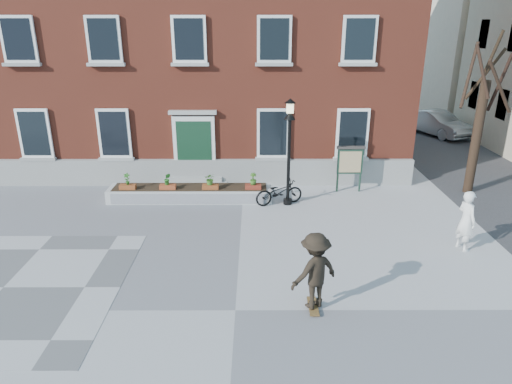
{
  "coord_description": "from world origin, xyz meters",
  "views": [
    {
      "loc": [
        0.46,
        -9.13,
        6.39
      ],
      "look_at": [
        0.5,
        4.0,
        1.5
      ],
      "focal_mm": 32.0,
      "sensor_mm": 36.0,
      "label": 1
    }
  ],
  "objects_px": {
    "bicycle": "(279,192)",
    "parked_car": "(437,123)",
    "bystander": "(466,221)",
    "lamp_post": "(289,138)",
    "skateboarder": "(315,271)",
    "notice_board": "(350,161)"
  },
  "relations": [
    {
      "from": "bicycle",
      "to": "parked_car",
      "type": "bearing_deg",
      "value": -60.86
    },
    {
      "from": "bystander",
      "to": "lamp_post",
      "type": "bearing_deg",
      "value": 37.9
    },
    {
      "from": "bystander",
      "to": "skateboarder",
      "type": "height_order",
      "value": "skateboarder"
    },
    {
      "from": "bystander",
      "to": "bicycle",
      "type": "bearing_deg",
      "value": 39.74
    },
    {
      "from": "lamp_post",
      "to": "notice_board",
      "type": "xyz_separation_m",
      "value": [
        2.53,
        1.35,
        -1.28
      ]
    },
    {
      "from": "bicycle",
      "to": "bystander",
      "type": "distance_m",
      "value": 6.44
    },
    {
      "from": "bicycle",
      "to": "lamp_post",
      "type": "bearing_deg",
      "value": -106.05
    },
    {
      "from": "bicycle",
      "to": "lamp_post",
      "type": "distance_m",
      "value": 2.08
    },
    {
      "from": "bicycle",
      "to": "parked_car",
      "type": "distance_m",
      "value": 15.02
    },
    {
      "from": "bicycle",
      "to": "parked_car",
      "type": "relative_size",
      "value": 0.42
    },
    {
      "from": "parked_car",
      "to": "notice_board",
      "type": "relative_size",
      "value": 2.33
    },
    {
      "from": "lamp_post",
      "to": "skateboarder",
      "type": "distance_m",
      "value": 6.84
    },
    {
      "from": "parked_car",
      "to": "lamp_post",
      "type": "height_order",
      "value": "lamp_post"
    },
    {
      "from": "notice_board",
      "to": "skateboarder",
      "type": "bearing_deg",
      "value": -106.51
    },
    {
      "from": "lamp_post",
      "to": "skateboarder",
      "type": "bearing_deg",
      "value": -88.68
    },
    {
      "from": "notice_board",
      "to": "skateboarder",
      "type": "height_order",
      "value": "skateboarder"
    },
    {
      "from": "bystander",
      "to": "lamp_post",
      "type": "xyz_separation_m",
      "value": [
        -4.99,
        3.62,
        1.62
      ]
    },
    {
      "from": "notice_board",
      "to": "lamp_post",
      "type": "bearing_deg",
      "value": -151.85
    },
    {
      "from": "bystander",
      "to": "notice_board",
      "type": "height_order",
      "value": "notice_board"
    },
    {
      "from": "parked_car",
      "to": "lamp_post",
      "type": "xyz_separation_m",
      "value": [
        -9.7,
        -11.15,
        1.82
      ]
    },
    {
      "from": "bicycle",
      "to": "notice_board",
      "type": "relative_size",
      "value": 0.98
    },
    {
      "from": "bicycle",
      "to": "notice_board",
      "type": "height_order",
      "value": "notice_board"
    }
  ]
}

